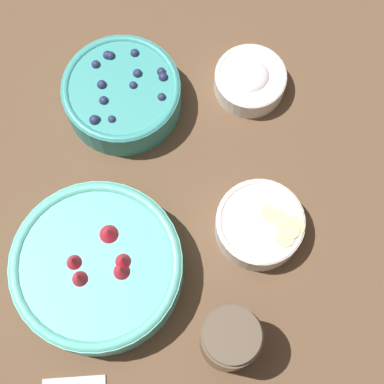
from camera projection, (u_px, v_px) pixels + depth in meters
The scene contains 6 objects.
ground_plane at pixel (153, 232), 0.99m from camera, with size 4.00×4.00×0.00m, color brown.
bowl_strawberries at pixel (98, 267), 0.93m from camera, with size 0.25×0.25×0.09m.
bowl_blueberries at pixel (122, 94), 1.02m from camera, with size 0.19×0.19×0.07m.
bowl_bananas at pixel (260, 224), 0.96m from camera, with size 0.13×0.13×0.05m.
bowl_cream at pixel (250, 80), 1.04m from camera, with size 0.12×0.12×0.05m.
jar_chocolate at pixel (230, 339), 0.88m from camera, with size 0.08×0.08×0.11m.
Camera 1 is at (-0.24, -0.09, 0.95)m, focal length 60.00 mm.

